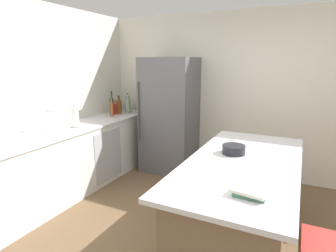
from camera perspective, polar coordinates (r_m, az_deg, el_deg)
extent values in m
cube|color=silver|center=(4.56, 16.21, 6.06)|extent=(6.00, 0.10, 2.60)
cube|color=silver|center=(3.95, -29.27, 3.88)|extent=(0.10, 6.00, 2.60)
cube|color=silver|center=(4.19, -19.09, -6.71)|extent=(0.64, 3.14, 0.90)
cube|color=silver|center=(4.06, -19.58, -0.51)|extent=(0.67, 3.17, 0.03)
cube|color=#B2B5BA|center=(4.26, -12.23, -5.96)|extent=(0.01, 0.60, 0.76)
cube|color=#7A6047|center=(2.90, 14.75, -15.89)|extent=(0.83, 1.92, 0.87)
cube|color=silver|center=(2.71, 15.31, -7.39)|extent=(0.99, 2.12, 0.04)
cube|color=#56565B|center=(4.60, 0.29, 2.19)|extent=(0.84, 0.69, 1.89)
cylinder|color=#4C4C51|center=(4.45, -6.16, 2.98)|extent=(0.02, 0.02, 0.95)
cube|color=#473828|center=(2.21, 30.45, -21.29)|extent=(0.36, 0.36, 0.04)
cube|color=#B2332D|center=(2.19, 30.57, -20.52)|extent=(0.34, 0.34, 0.03)
cylinder|color=silver|center=(3.90, -23.45, -1.01)|extent=(0.05, 0.05, 0.02)
cylinder|color=silver|center=(3.87, -23.65, 1.14)|extent=(0.02, 0.02, 0.28)
cylinder|color=silver|center=(3.80, -23.23, 2.84)|extent=(0.14, 0.02, 0.02)
cylinder|color=gray|center=(4.07, -18.66, -0.11)|extent=(0.14, 0.14, 0.01)
cylinder|color=white|center=(4.04, -18.80, 1.77)|extent=(0.11, 0.11, 0.26)
cylinder|color=gray|center=(4.02, -18.96, 3.87)|extent=(0.02, 0.02, 0.04)
cylinder|color=#5B3319|center=(5.17, -8.50, 4.26)|extent=(0.07, 0.07, 0.21)
cylinder|color=#5B3319|center=(5.16, -8.55, 5.75)|extent=(0.03, 0.03, 0.06)
cylinder|color=black|center=(5.15, -8.56, 6.16)|extent=(0.03, 0.03, 0.01)
cylinder|color=olive|center=(5.03, -8.11, 4.02)|extent=(0.06, 0.06, 0.21)
cylinder|color=olive|center=(5.01, -8.17, 5.60)|extent=(0.03, 0.03, 0.07)
cylinder|color=black|center=(5.01, -8.18, 6.08)|extent=(0.03, 0.03, 0.01)
cylinder|color=#8CB79E|center=(4.94, -8.36, 4.11)|extent=(0.08, 0.08, 0.25)
cylinder|color=#8CB79E|center=(4.92, -8.43, 6.06)|extent=(0.03, 0.03, 0.09)
cylinder|color=black|center=(4.91, -8.45, 6.62)|extent=(0.03, 0.03, 0.01)
cylinder|color=brown|center=(4.94, -10.10, 3.91)|extent=(0.09, 0.09, 0.23)
cylinder|color=brown|center=(4.91, -10.17, 5.64)|extent=(0.04, 0.04, 0.07)
cylinder|color=black|center=(4.91, -10.19, 6.12)|extent=(0.04, 0.04, 0.01)
cylinder|color=red|center=(4.87, -10.88, 3.44)|extent=(0.05, 0.05, 0.18)
cylinder|color=red|center=(4.85, -10.94, 4.80)|extent=(0.02, 0.02, 0.06)
cylinder|color=black|center=(4.85, -10.96, 5.20)|extent=(0.02, 0.02, 0.01)
cylinder|color=#19381E|center=(4.78, -11.54, 3.91)|extent=(0.07, 0.07, 0.29)
cylinder|color=#19381E|center=(4.76, -11.65, 6.27)|extent=(0.03, 0.03, 0.11)
cylinder|color=black|center=(4.75, -11.69, 7.01)|extent=(0.03, 0.03, 0.01)
cylinder|color=#994C23|center=(4.66, -11.53, 3.37)|extent=(0.05, 0.05, 0.24)
cylinder|color=#994C23|center=(4.64, -11.62, 5.22)|extent=(0.02, 0.02, 0.07)
cylinder|color=black|center=(4.64, -11.64, 5.70)|extent=(0.02, 0.02, 0.01)
cube|color=#4C7F60|center=(2.05, 16.60, -13.29)|extent=(0.21, 0.15, 0.03)
cube|color=silver|center=(2.04, 16.65, -12.62)|extent=(0.25, 0.21, 0.02)
cylinder|color=black|center=(2.87, 13.45, -4.75)|extent=(0.23, 0.23, 0.09)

